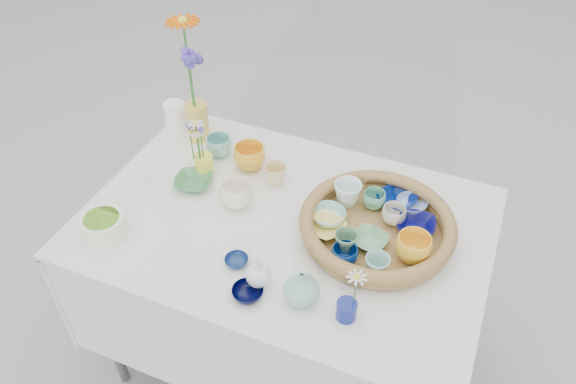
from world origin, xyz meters
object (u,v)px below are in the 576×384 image
at_px(wicker_tray, 377,226).
at_px(bud_vase_seafoam, 301,287).
at_px(tall_vase_yellow, 198,122).
at_px(display_table, 286,355).

relative_size(wicker_tray, bud_vase_seafoam, 4.55).
height_order(wicker_tray, bud_vase_seafoam, bud_vase_seafoam).
bearing_deg(tall_vase_yellow, bud_vase_seafoam, -40.99).
xyz_separation_m(display_table, wicker_tray, (0.28, 0.05, 0.80)).
bearing_deg(tall_vase_yellow, display_table, -30.99).
height_order(display_table, tall_vase_yellow, tall_vase_yellow).
height_order(wicker_tray, tall_vase_yellow, tall_vase_yellow).
distance_m(bud_vase_seafoam, tall_vase_yellow, 0.84).
relative_size(display_table, tall_vase_yellow, 8.55).
xyz_separation_m(display_table, bud_vase_seafoam, (0.16, -0.27, 0.82)).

